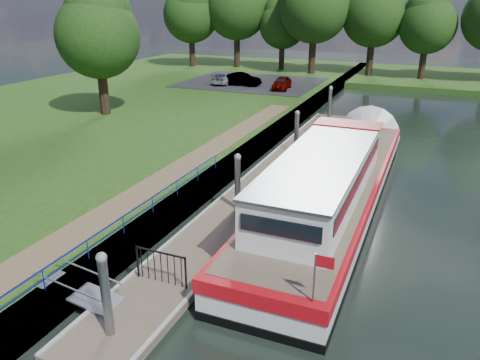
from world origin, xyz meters
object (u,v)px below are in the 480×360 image
at_px(pontoon, 271,179).
at_px(car_c, 225,78).
at_px(barge, 335,181).
at_px(car_b, 242,79).
at_px(car_a, 282,83).

height_order(pontoon, car_c, car_c).
distance_m(barge, car_b, 28.00).
relative_size(barge, car_b, 5.45).
bearing_deg(barge, pontoon, 161.57).
xyz_separation_m(pontoon, car_b, (-11.09, 22.63, 1.29)).
distance_m(car_b, car_c, 2.12).
distance_m(pontoon, car_a, 23.22).
relative_size(car_a, car_b, 0.93).
bearing_deg(car_b, barge, -147.90).
relative_size(pontoon, car_a, 8.31).
relative_size(pontoon, car_b, 7.74).
bearing_deg(barge, car_b, 121.65).
bearing_deg(pontoon, car_a, 106.70).
distance_m(car_a, car_b, 4.45).
relative_size(car_b, car_c, 0.94).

